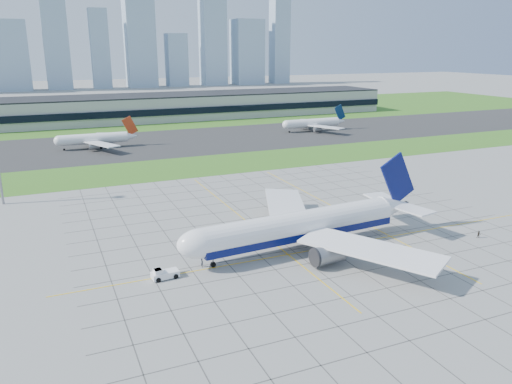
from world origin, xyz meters
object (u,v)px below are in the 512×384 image
at_px(crew_far, 479,234).
at_px(distant_jet_1, 95,139).
at_px(pushback_tug, 164,274).
at_px(airliner, 302,226).
at_px(distant_jet_2, 313,123).
at_px(crew_near, 202,263).

bearing_deg(crew_far, distant_jet_1, 147.42).
xyz_separation_m(pushback_tug, crew_far, (75.01, -8.50, -0.04)).
bearing_deg(crew_far, airliner, -162.43).
bearing_deg(distant_jet_2, pushback_tug, -128.53).
bearing_deg(airliner, crew_near, 177.32).
height_order(pushback_tug, crew_far, pushback_tug).
relative_size(airliner, pushback_tug, 8.05).
relative_size(crew_near, distant_jet_1, 0.04).
distance_m(crew_far, distant_jet_2, 165.12).
height_order(distant_jet_1, distant_jet_2, same).
bearing_deg(crew_far, distant_jet_2, 106.77).
distance_m(airliner, distant_jet_2, 171.43).
relative_size(crew_far, distant_jet_2, 0.04).
bearing_deg(crew_near, crew_far, -84.18).
distance_m(distant_jet_1, distant_jet_2, 116.80).
xyz_separation_m(airliner, pushback_tug, (-32.53, -2.83, -4.46)).
bearing_deg(pushback_tug, distant_jet_2, 47.23).
xyz_separation_m(pushback_tug, crew_near, (8.62, 2.18, -0.03)).
height_order(airliner, distant_jet_2, airliner).
xyz_separation_m(crew_far, distant_jet_1, (-71.98, 154.96, 3.56)).
relative_size(crew_near, distant_jet_2, 0.04).
distance_m(airliner, crew_far, 44.20).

